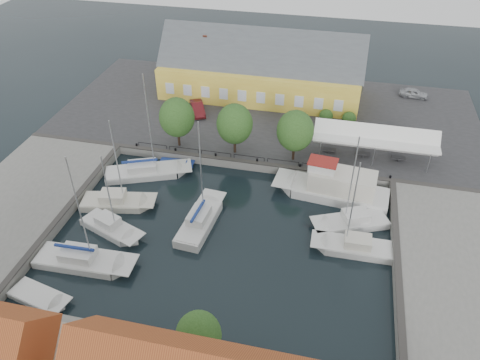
# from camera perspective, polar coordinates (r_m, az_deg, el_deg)

# --- Properties ---
(ground) EXTENTS (140.00, 140.00, 0.00)m
(ground) POSITION_cam_1_polar(r_m,az_deg,el_deg) (47.13, -1.63, -5.70)
(ground) COLOR black
(ground) RESTS_ON ground
(north_quay) EXTENTS (56.00, 26.00, 1.00)m
(north_quay) POSITION_cam_1_polar(r_m,az_deg,el_deg) (65.36, 3.35, 7.95)
(north_quay) COLOR #2D2D30
(north_quay) RESTS_ON ground
(west_quay) EXTENTS (12.00, 24.00, 1.00)m
(west_quay) POSITION_cam_1_polar(r_m,az_deg,el_deg) (54.24, -25.39, -2.67)
(west_quay) COLOR slate
(west_quay) RESTS_ON ground
(east_quay) EXTENTS (12.00, 24.00, 1.00)m
(east_quay) POSITION_cam_1_polar(r_m,az_deg,el_deg) (46.30, 25.59, -10.39)
(east_quay) COLOR slate
(east_quay) RESTS_ON ground
(quay_edge_fittings) EXTENTS (56.00, 24.72, 0.40)m
(quay_edge_fittings) POSITION_cam_1_polar(r_m,az_deg,el_deg) (49.98, -0.30, -1.24)
(quay_edge_fittings) COLOR #383533
(quay_edge_fittings) RESTS_ON north_quay
(warehouse) EXTENTS (28.56, 14.00, 9.55)m
(warehouse) POSITION_cam_1_polar(r_m,az_deg,el_deg) (68.80, 2.09, 13.15)
(warehouse) COLOR gold
(warehouse) RESTS_ON north_quay
(tent_canopy) EXTENTS (14.00, 4.00, 2.83)m
(tent_canopy) POSITION_cam_1_polar(r_m,az_deg,el_deg) (55.97, 16.18, 4.95)
(tent_canopy) COLOR white
(tent_canopy) RESTS_ON north_quay
(quay_trees) EXTENTS (18.20, 4.20, 6.30)m
(quay_trees) POSITION_cam_1_polar(r_m,az_deg,el_deg) (54.14, -0.65, 6.85)
(quay_trees) COLOR black
(quay_trees) RESTS_ON north_quay
(car_silver) EXTENTS (4.15, 2.10, 1.35)m
(car_silver) POSITION_cam_1_polar(r_m,az_deg,el_deg) (72.98, 20.44, 9.89)
(car_silver) COLOR #ABAEB3
(car_silver) RESTS_ON north_quay
(car_red) EXTENTS (3.38, 4.74, 1.48)m
(car_red) POSITION_cam_1_polar(r_m,az_deg,el_deg) (64.51, -5.20, 8.70)
(car_red) COLOR #5C1519
(car_red) RESTS_ON north_quay
(center_sailboat) EXTENTS (3.24, 8.80, 11.91)m
(center_sailboat) POSITION_cam_1_polar(r_m,az_deg,el_deg) (47.33, -4.82, -5.04)
(center_sailboat) COLOR silver
(center_sailboat) RESTS_ON ground
(trawler) EXTENTS (12.79, 4.92, 5.00)m
(trawler) POSITION_cam_1_polar(r_m,az_deg,el_deg) (51.31, 11.55, -1.02)
(trawler) COLOR silver
(trawler) RESTS_ON ground
(east_boat_a) EXTENTS (8.06, 5.46, 11.08)m
(east_boat_a) POSITION_cam_1_polar(r_m,az_deg,el_deg) (48.42, 13.44, -5.14)
(east_boat_a) COLOR silver
(east_boat_a) RESTS_ON ground
(east_boat_b) EXTENTS (7.70, 2.64, 10.51)m
(east_boat_b) POSITION_cam_1_polar(r_m,az_deg,el_deg) (45.81, 13.64, -8.06)
(east_boat_b) COLOR silver
(east_boat_b) RESTS_ON ground
(west_boat_a) EXTENTS (10.12, 6.32, 12.94)m
(west_boat_a) POSITION_cam_1_polar(r_m,az_deg,el_deg) (54.99, -11.32, 0.89)
(west_boat_a) COLOR silver
(west_boat_a) RESTS_ON ground
(west_boat_b) EXTENTS (8.19, 4.08, 10.83)m
(west_boat_b) POSITION_cam_1_polar(r_m,az_deg,el_deg) (51.22, -14.75, -2.73)
(west_boat_b) COLOR beige
(west_boat_b) RESTS_ON ground
(west_boat_c) EXTENTS (7.32, 4.63, 9.75)m
(west_boat_c) POSITION_cam_1_polar(r_m,az_deg,el_deg) (48.19, -15.40, -5.76)
(west_boat_c) COLOR silver
(west_boat_c) RESTS_ON ground
(west_boat_d) EXTENTS (9.57, 3.17, 12.48)m
(west_boat_d) POSITION_cam_1_polar(r_m,az_deg,el_deg) (45.61, -18.52, -9.41)
(west_boat_d) COLOR silver
(west_boat_d) RESTS_ON ground
(launch_sw) EXTENTS (5.80, 3.21, 0.98)m
(launch_sw) POSITION_cam_1_polar(r_m,az_deg,el_deg) (44.17, -23.24, -13.08)
(launch_sw) COLOR silver
(launch_sw) RESTS_ON ground
(launch_nw) EXTENTS (4.31, 1.91, 0.88)m
(launch_nw) POSITION_cam_1_polar(r_m,az_deg,el_deg) (55.97, -7.85, 1.78)
(launch_nw) COLOR navy
(launch_nw) RESTS_ON ground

